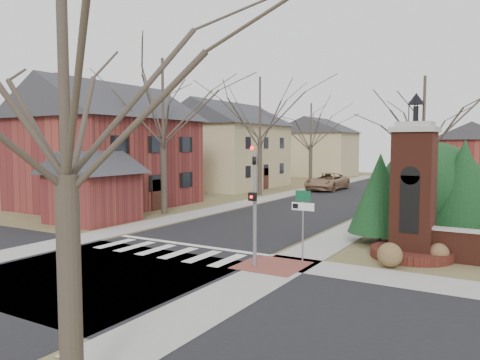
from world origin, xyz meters
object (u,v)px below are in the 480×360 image
Objects in this scene: pickup_truck at (327,182)px; brick_gate_monument at (413,203)px; traffic_signal_pole at (255,197)px; distant_car at (421,178)px; sign_post at (303,212)px.

brick_gate_monument is at bearing -61.17° from pickup_truck.
traffic_signal_pole reaches higher than distant_car.
brick_gate_monument is (4.70, 4.42, -0.42)m from traffic_signal_pole.
brick_gate_monument reaches higher than sign_post.
traffic_signal_pole is at bearing -136.76° from brick_gate_monument.
brick_gate_monument is (3.41, 3.01, 0.22)m from sign_post.
sign_post is at bearing 47.57° from traffic_signal_pole.
distant_car is at bearing 99.02° from brick_gate_monument.
brick_gate_monument is 1.49× the size of distant_car.
brick_gate_monument reaches higher than traffic_signal_pole.
pickup_truck is at bearing 108.31° from sign_post.
brick_gate_monument is at bearing 93.77° from distant_car.
pickup_truck is (-8.99, 27.18, -1.11)m from sign_post.
sign_post reaches higher than pickup_truck.
traffic_signal_pole is 1.64× the size of sign_post.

